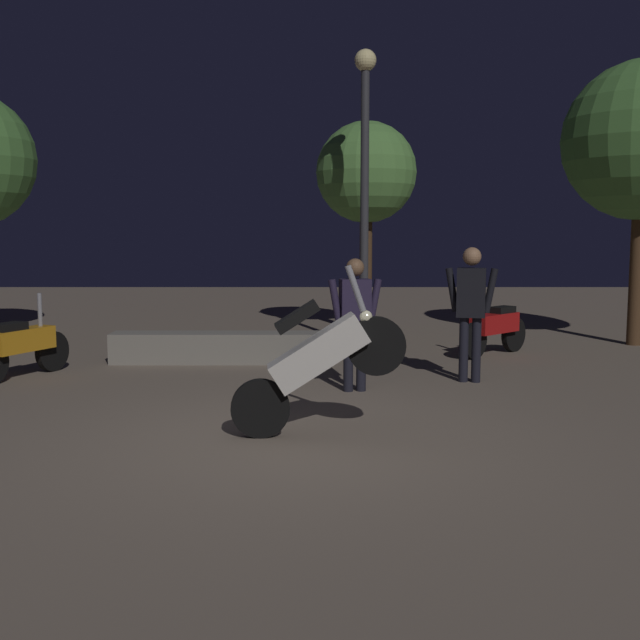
{
  "coord_description": "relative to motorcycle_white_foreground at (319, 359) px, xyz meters",
  "views": [
    {
      "loc": [
        0.34,
        -6.96,
        1.93
      ],
      "look_at": [
        0.32,
        1.15,
        1.0
      ],
      "focal_mm": 42.9,
      "sensor_mm": 36.0,
      "label": 1
    }
  ],
  "objects": [
    {
      "name": "ground_plane",
      "position": [
        -0.32,
        -0.15,
        -0.74
      ],
      "size": [
        40.0,
        40.0,
        0.0
      ],
      "primitive_type": "plane",
      "color": "#756656"
    },
    {
      "name": "streetlamp_near",
      "position": [
        0.76,
        5.7,
        2.37
      ],
      "size": [
        0.36,
        0.36,
        4.89
      ],
      "color": "#38383D",
      "rests_on": "ground_plane"
    },
    {
      "name": "person_bystander_far",
      "position": [
        0.44,
        2.08,
        0.22
      ],
      "size": [
        0.67,
        0.29,
        1.62
      ],
      "rotation": [
        0.0,
        0.0,
        1.73
      ],
      "color": "black",
      "rests_on": "ground_plane"
    },
    {
      "name": "motorcycle_orange_parked_right",
      "position": [
        -3.95,
        2.93,
        -0.31
      ],
      "size": [
        0.77,
        1.56,
        1.11
      ],
      "rotation": [
        0.0,
        0.0,
        1.15
      ],
      "color": "black",
      "rests_on": "ground_plane"
    },
    {
      "name": "tree_center_bg",
      "position": [
        0.9,
        7.6,
        2.28
      ],
      "size": [
        1.91,
        1.91,
        4.02
      ],
      "color": "#4C331E",
      "rests_on": "ground_plane"
    },
    {
      "name": "planter_wall_low",
      "position": [
        -1.49,
        4.14,
        -0.52
      ],
      "size": [
        3.18,
        0.5,
        0.45
      ],
      "color": "gray",
      "rests_on": "ground_plane"
    },
    {
      "name": "motorcycle_white_foreground",
      "position": [
        0.0,
        0.0,
        0.0
      ],
      "size": [
        1.66,
        0.38,
        1.63
      ],
      "rotation": [
        0.0,
        0.0,
        0.08
      ],
      "color": "black",
      "rests_on": "ground_plane"
    },
    {
      "name": "motorcycle_red_parked_left",
      "position": [
        2.78,
        4.83,
        -0.31
      ],
      "size": [
        1.27,
        1.21,
        1.11
      ],
      "rotation": [
        0.0,
        0.0,
        3.9
      ],
      "color": "black",
      "rests_on": "ground_plane"
    },
    {
      "name": "person_rider_beside",
      "position": [
        1.96,
        2.65,
        0.3
      ],
      "size": [
        0.67,
        0.32,
        1.74
      ],
      "rotation": [
        0.0,
        0.0,
        1.34
      ],
      "color": "black",
      "rests_on": "ground_plane"
    }
  ]
}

